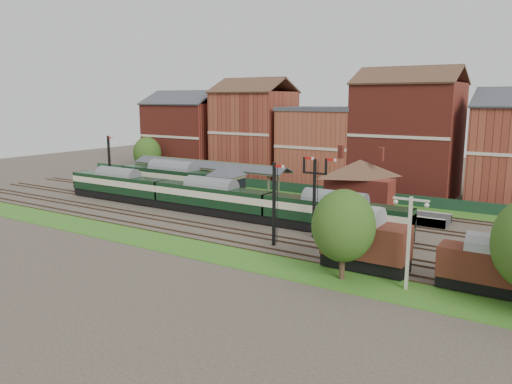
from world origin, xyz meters
The scene contains 20 objects.
ground centered at (0.00, 0.00, 0.00)m, with size 160.00×160.00×0.00m, color #473D33.
grass_back centered at (0.00, 16.00, 0.03)m, with size 90.00×4.50×0.06m, color #2D6619.
grass_front centered at (0.00, -12.00, 0.03)m, with size 90.00×5.00×0.06m, color #2D6619.
fence centered at (0.00, 18.00, 0.75)m, with size 90.00×0.12×1.50m, color #193823.
platform centered at (-5.00, 9.75, 0.50)m, with size 55.00×3.40×1.00m, color #2D2D2D.
signal_box centered at (-3.00, 3.25, 3.19)m, with size 5.40×5.40×6.00m.
brick_hut centered at (5.00, 3.25, 1.20)m, with size 3.20×2.64×2.94m.
station_building centered at (12.00, 9.75, 3.96)m, with size 8.10×8.10×5.90m.
canopy centered at (-11.00, 9.75, 4.58)m, with size 26.00×3.89×4.08m.
semaphore_bracket centered at (12.04, -2.50, 4.63)m, with size 3.60×0.25×8.18m.
semaphore_platform_end centered at (-29.98, 8.00, 4.16)m, with size 1.23×0.25×8.00m.
semaphore_siding centered at (10.02, -7.00, 4.16)m, with size 1.23×0.25×8.00m.
yard_lamp centered at (24.00, -11.50, 3.99)m, with size 2.60×0.22×7.00m.
town_backdrop centered at (-0.18, 25.00, 7.00)m, with size 69.00×10.00×16.00m.
dmu_train centered at (-2.95, 0.00, 2.19)m, with size 48.31×2.54×3.71m.
platform_railcar centered at (-14.83, 6.50, 2.45)m, with size 18.19×2.87×4.19m.
goods_van_a centered at (19.89, -9.00, 2.35)m, with size 6.88×2.98×4.18m.
goods_van_b centered at (28.49, -9.00, 1.96)m, with size 5.64×2.44×3.42m.
tree_far centered at (19.16, -12.05, 4.31)m, with size 4.89×4.89×7.14m.
tree_back centered at (-30.47, 17.09, 4.36)m, with size 4.94×4.94×7.21m.
Camera 1 is at (33.48, -46.72, 13.86)m, focal length 35.00 mm.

